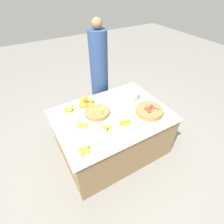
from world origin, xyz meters
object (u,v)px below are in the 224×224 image
object	(u,v)px
lime_bowl	(97,112)
tomato_basket	(150,111)
metal_bowl	(128,95)
price_sign	(125,123)
vendor_person	(100,78)

from	to	relation	value
lime_bowl	tomato_basket	xyz separation A→B (m)	(0.62, -0.34, 0.01)
metal_bowl	price_sign	size ratio (longest dim) A/B	2.49
price_sign	vendor_person	world-z (taller)	vendor_person
lime_bowl	metal_bowl	distance (m)	0.58
tomato_basket	lime_bowl	bearing A→B (deg)	151.40
tomato_basket	vendor_person	bearing A→B (deg)	102.75
tomato_basket	vendor_person	distance (m)	1.04
tomato_basket	vendor_person	size ratio (longest dim) A/B	0.22
metal_bowl	vendor_person	bearing A→B (deg)	107.45
tomato_basket	vendor_person	xyz separation A→B (m)	(-0.23, 1.01, 0.08)
price_sign	vendor_person	size ratio (longest dim) A/B	0.08
vendor_person	tomato_basket	bearing A→B (deg)	-77.25
lime_bowl	price_sign	bearing A→B (deg)	-61.94
lime_bowl	vendor_person	world-z (taller)	vendor_person
metal_bowl	vendor_person	size ratio (longest dim) A/B	0.19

